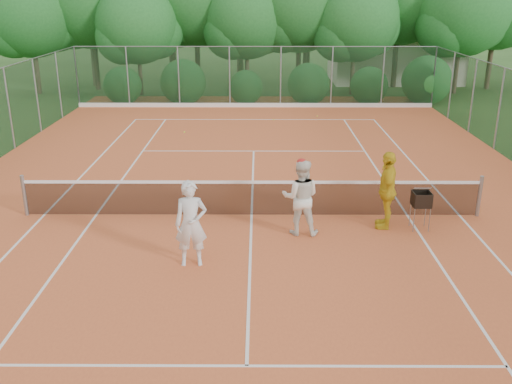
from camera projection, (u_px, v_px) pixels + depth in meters
ground at (252, 216)px, 15.03m from camera, size 120.00×120.00×0.00m
clay_court at (252, 216)px, 15.03m from camera, size 18.00×36.00×0.02m
club_building at (394, 58)px, 37.12m from camera, size 8.00×5.00×3.00m
tennis_net at (252, 197)px, 14.85m from camera, size 11.97×0.10×1.10m
player_white at (191, 224)px, 12.05m from camera, size 0.73×0.52×1.88m
player_center_grp at (301, 197)px, 13.62m from camera, size 0.97×0.80×1.90m
player_yellow at (387, 190)px, 13.99m from camera, size 0.68×1.21×1.95m
ball_hopper at (421, 200)px, 13.93m from camera, size 0.42×0.42×0.97m
stray_ball_a at (184, 132)px, 23.77m from camera, size 0.07×0.07×0.07m
stray_ball_b at (317, 116)px, 26.78m from camera, size 0.07×0.07×0.07m
stray_ball_c at (274, 120)px, 26.06m from camera, size 0.07×0.07×0.07m
court_markings at (252, 215)px, 15.02m from camera, size 11.03×23.83×0.01m
fence_back at (255, 77)px, 28.67m from camera, size 18.07×0.07×3.00m
tropical_treeline at (281, 0)px, 32.39m from camera, size 32.10×8.49×15.03m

